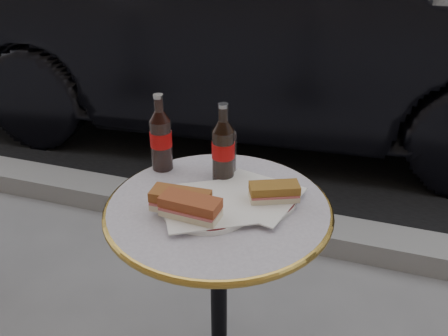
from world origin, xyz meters
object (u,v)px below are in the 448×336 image
(cola_bottle_left, at_px, (161,132))
(parked_car, at_px, (261,24))
(cola_bottle_right, at_px, (223,143))
(plate_right, at_px, (254,199))
(plate_left, at_px, (207,207))
(bistro_table, at_px, (219,305))
(cola_glass, at_px, (225,154))

(cola_bottle_left, relative_size, parked_car, 0.05)
(cola_bottle_right, bearing_deg, plate_right, -35.51)
(plate_left, relative_size, cola_bottle_left, 1.03)
(plate_right, relative_size, cola_bottle_left, 0.98)
(cola_bottle_left, bearing_deg, bistro_table, -32.04)
(cola_bottle_left, bearing_deg, cola_bottle_right, -3.12)
(plate_left, xyz_separation_m, parked_car, (-0.42, 2.19, -0.02))
(cola_glass, xyz_separation_m, parked_car, (-0.40, 2.00, -0.08))
(bistro_table, xyz_separation_m, parked_car, (-0.44, 2.16, 0.35))
(bistro_table, distance_m, cola_bottle_right, 0.50)
(bistro_table, xyz_separation_m, cola_glass, (-0.03, 0.17, 0.43))
(cola_bottle_right, height_order, cola_glass, cola_bottle_right)
(plate_right, distance_m, cola_bottle_right, 0.18)
(cola_bottle_left, distance_m, parked_car, 2.03)
(plate_right, relative_size, parked_car, 0.05)
(bistro_table, xyz_separation_m, plate_left, (-0.02, -0.03, 0.37))
(cola_bottle_right, bearing_deg, cola_glass, 97.89)
(cola_bottle_left, relative_size, cola_bottle_right, 1.00)
(cola_bottle_left, relative_size, cola_glass, 1.76)
(cola_bottle_right, xyz_separation_m, cola_glass, (-0.00, 0.03, -0.05))
(bistro_table, relative_size, cola_glass, 5.38)
(bistro_table, height_order, plate_right, plate_right)
(bistro_table, bearing_deg, parked_car, 101.46)
(cola_bottle_right, bearing_deg, parked_car, 101.39)
(plate_left, height_order, cola_bottle_left, cola_bottle_left)
(bistro_table, bearing_deg, cola_glass, 101.62)
(plate_right, relative_size, cola_bottle_right, 0.98)
(plate_right, relative_size, cola_glass, 1.72)
(plate_left, height_order, cola_bottle_right, cola_bottle_right)
(cola_bottle_left, height_order, cola_glass, cola_bottle_left)
(cola_bottle_left, distance_m, cola_glass, 0.20)
(plate_right, bearing_deg, bistro_table, -149.89)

